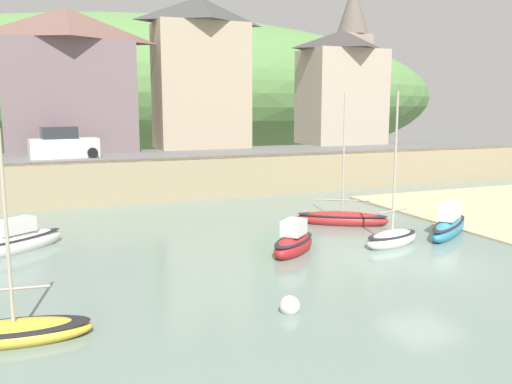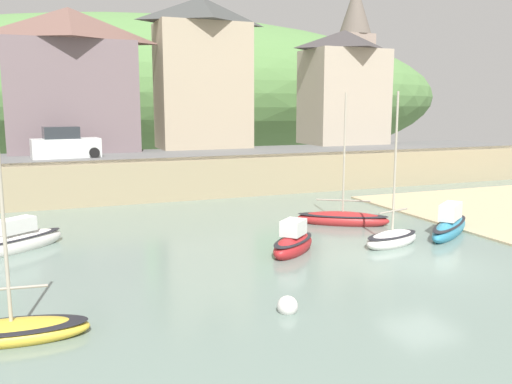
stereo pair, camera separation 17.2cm
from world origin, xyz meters
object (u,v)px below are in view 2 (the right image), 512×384
Objects in this scene: waterfront_building_centre at (203,73)px; mooring_buoy at (287,306)px; church_with_spire at (354,60)px; parked_car_near_slipway at (65,145)px; rowboat_small_beached at (392,238)px; sailboat_white_hull at (12,331)px; fishing_boat_green at (450,226)px; sailboat_nearest_shore at (17,241)px; waterfront_building_left at (71,80)px; sailboat_tall_mast at (343,218)px; waterfront_building_right at (344,87)px; sailboat_blue_trim at (293,243)px.

waterfront_building_centre is 19.40× the size of mooring_buoy.
parked_car_near_slipway is at bearing -162.00° from church_with_spire.
rowboat_small_beached is at bearing -118.43° from church_with_spire.
church_with_spire is at bearing 45.35° from rowboat_small_beached.
fishing_boat_green is (17.46, 4.65, 0.16)m from sailboat_white_hull.
waterfront_building_left is at bearing 42.54° from sailboat_nearest_shore.
waterfront_building_centre is 16.41m from church_with_spire.
sailboat_tall_mast reaches higher than rowboat_small_beached.
sailboat_white_hull reaches higher than fishing_boat_green.
waterfront_building_right is 25.94m from rowboat_small_beached.
rowboat_small_beached is (1.48, -22.50, -7.83)m from waterfront_building_centre.
parked_car_near_slipway is (-0.83, -4.50, -4.24)m from waterfront_building_left.
sailboat_tall_mast is at bearing -120.43° from waterfront_building_right.
sailboat_blue_trim is (6.77, -21.98, -7.08)m from waterfront_building_left.
sailboat_blue_trim is at bearing 32.03° from sailboat_white_hull.
waterfront_building_left is 6.24m from parked_car_near_slipway.
sailboat_nearest_shore is (-3.22, -17.80, -7.07)m from waterfront_building_left.
sailboat_nearest_shore is at bearing -144.69° from waterfront_building_right.
church_with_spire is at bearing 55.83° from mooring_buoy.
waterfront_building_right is 3.26× the size of sailboat_blue_trim.
parked_car_near_slipway is 23.63m from mooring_buoy.
rowboat_small_beached is at bearing 154.50° from fishing_boat_green.
rowboat_small_beached is (-14.35, -26.50, -9.51)m from church_with_spire.
sailboat_nearest_shore is at bearing -100.26° from waterfront_building_left.
waterfront_building_left is at bearing 180.00° from waterfront_building_right.
sailboat_blue_trim is at bearing -124.55° from waterfront_building_right.
waterfront_building_right is 33.51m from mooring_buoy.
sailboat_blue_trim reaches higher than mooring_buoy.
sailboat_white_hull is 10.78m from sailboat_blue_trim.
sailboat_nearest_shore is (-28.56, -21.80, -9.44)m from church_with_spire.
waterfront_building_centre is 23.87m from rowboat_small_beached.
waterfront_building_right is at bearing 53.83° from sailboat_white_hull.
sailboat_tall_mast is at bearing -39.33° from sailboat_nearest_shore.
waterfront_building_centre is at bearing 17.22° from sailboat_nearest_shore.
waterfront_building_centre reaches higher than waterfront_building_right.
sailboat_tall_mast is 11.06× the size of mooring_buoy.
waterfront_building_left reaches higher than sailboat_blue_trim.
waterfront_building_centre is at bearing 71.77° from sailboat_white_hull.
mooring_buoy is at bearing -81.70° from waterfront_building_left.
church_with_spire reaches higher than parked_car_near_slipway.
sailboat_white_hull is 1.81× the size of sailboat_blue_trim.
parked_car_near_slipway is 7.32× the size of mooring_buoy.
waterfront_building_left is 27.67m from sailboat_white_hull.
waterfront_building_right is 1.48× the size of sailboat_tall_mast.
rowboat_small_beached is (13.99, 4.04, 0.07)m from sailboat_white_hull.
waterfront_building_left is 2.58× the size of sailboat_nearest_shore.
sailboat_tall_mast is at bearing -122.45° from church_with_spire.
fishing_boat_green reaches higher than sailboat_blue_trim.
sailboat_blue_trim is (-15.14, -21.98, -6.85)m from waterfront_building_right.
waterfront_building_right is (12.39, 0.00, -0.92)m from waterfront_building_centre.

